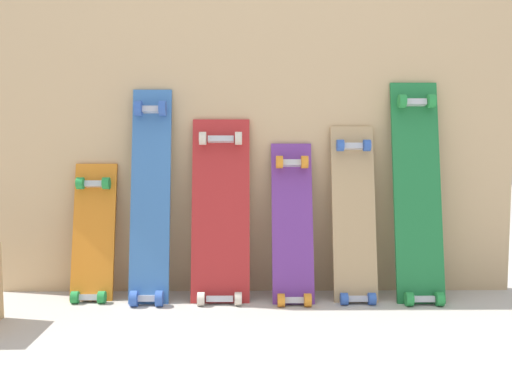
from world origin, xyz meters
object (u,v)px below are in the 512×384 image
object	(u,v)px
skateboard_red	(221,218)
skateboard_purple	(293,231)
skateboard_natural	(354,221)
skateboard_orange	(93,240)
skateboard_blue	(150,202)
skateboard_green	(418,199)

from	to	relation	value
skateboard_red	skateboard_purple	xyz separation A→B (m)	(0.29, -0.01, -0.05)
skateboard_red	skateboard_natural	size ratio (longest dim) A/B	1.03
skateboard_orange	skateboard_red	xyz separation A→B (m)	(0.53, -0.02, 0.09)
skateboard_orange	skateboard_blue	bearing A→B (deg)	-5.00
skateboard_blue	skateboard_purple	world-z (taller)	skateboard_blue
skateboard_purple	skateboard_green	size ratio (longest dim) A/B	0.74
skateboard_orange	skateboard_green	size ratio (longest dim) A/B	0.65
skateboard_orange	skateboard_natural	world-z (taller)	skateboard_natural
skateboard_blue	skateboard_green	bearing A→B (deg)	-0.14
skateboard_natural	skateboard_purple	bearing A→B (deg)	-176.65
skateboard_red	skateboard_purple	world-z (taller)	skateboard_red
skateboard_orange	skateboard_red	world-z (taller)	skateboard_red
skateboard_blue	skateboard_natural	world-z (taller)	skateboard_blue
skateboard_red	skateboard_green	distance (m)	0.81
skateboard_purple	skateboard_green	world-z (taller)	skateboard_green
skateboard_blue	skateboard_purple	bearing A→B (deg)	-0.83
skateboard_orange	skateboard_green	world-z (taller)	skateboard_green
skateboard_natural	skateboard_orange	bearing A→B (deg)	179.22
skateboard_purple	skateboard_natural	bearing A→B (deg)	3.35
skateboard_green	skateboard_blue	bearing A→B (deg)	179.86
skateboard_red	skateboard_purple	bearing A→B (deg)	-2.66
skateboard_natural	skateboard_green	world-z (taller)	skateboard_green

